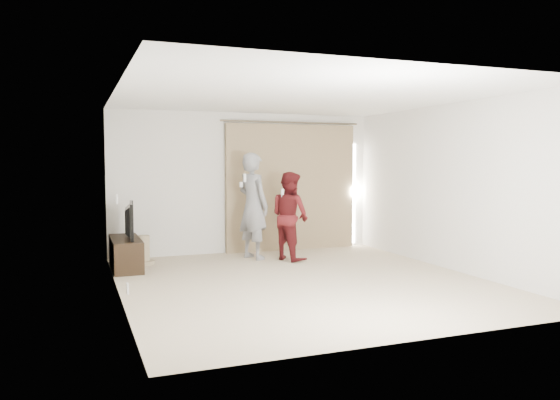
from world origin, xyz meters
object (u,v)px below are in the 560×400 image
(person_woman, at_px, (290,216))
(tv_console, at_px, (126,253))
(tv, at_px, (125,220))
(person_man, at_px, (253,206))

(person_woman, bearing_deg, tv_console, 175.84)
(tv_console, bearing_deg, person_woman, -4.16)
(tv_console, xyz_separation_m, tv, (0.00, 0.00, 0.53))
(tv_console, height_order, person_man, person_man)
(tv_console, height_order, person_woman, person_woman)
(person_man, bearing_deg, person_woman, -31.37)
(person_man, bearing_deg, tv, -176.29)
(tv_console, distance_m, person_man, 2.28)
(tv, bearing_deg, tv_console, 0.00)
(tv, relative_size, person_man, 0.53)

